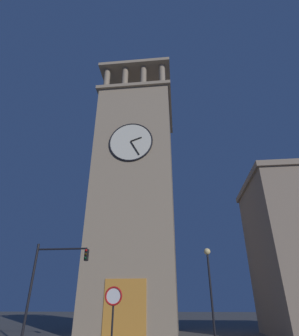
{
  "coord_description": "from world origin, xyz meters",
  "views": [
    {
      "loc": [
        -7.58,
        24.32,
        2.13
      ],
      "look_at": [
        -4.85,
        -2.28,
        15.75
      ],
      "focal_mm": 29.02,
      "sensor_mm": 36.0,
      "label": 1
    }
  ],
  "objects_px": {
    "clocktower": "(137,197)",
    "street_lamp": "(209,276)",
    "no_horn_sign": "(113,302)",
    "traffic_signal_mid": "(50,274)"
  },
  "relations": [
    {
      "from": "no_horn_sign",
      "to": "traffic_signal_mid",
      "type": "bearing_deg",
      "value": -44.04
    },
    {
      "from": "clocktower",
      "to": "street_lamp",
      "type": "bearing_deg",
      "value": 131.12
    },
    {
      "from": "no_horn_sign",
      "to": "street_lamp",
      "type": "bearing_deg",
      "value": -126.15
    },
    {
      "from": "traffic_signal_mid",
      "to": "street_lamp",
      "type": "distance_m",
      "value": 10.54
    },
    {
      "from": "traffic_signal_mid",
      "to": "no_horn_sign",
      "type": "height_order",
      "value": "traffic_signal_mid"
    },
    {
      "from": "clocktower",
      "to": "traffic_signal_mid",
      "type": "height_order",
      "value": "clocktower"
    },
    {
      "from": "street_lamp",
      "to": "no_horn_sign",
      "type": "relative_size",
      "value": 1.96
    },
    {
      "from": "traffic_signal_mid",
      "to": "street_lamp",
      "type": "xyz_separation_m",
      "value": [
        -10.45,
        -1.34,
        -0.07
      ]
    },
    {
      "from": "clocktower",
      "to": "no_horn_sign",
      "type": "relative_size",
      "value": 10.53
    },
    {
      "from": "clocktower",
      "to": "street_lamp",
      "type": "relative_size",
      "value": 5.37
    }
  ]
}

